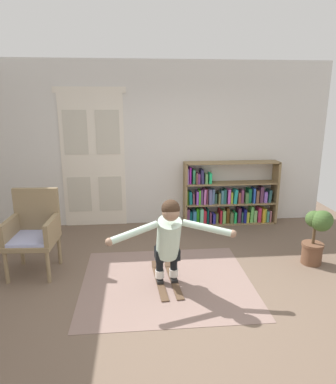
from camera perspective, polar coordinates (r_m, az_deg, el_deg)
ground_plane at (r=4.25m, az=1.97°, el=-16.80°), size 7.20×7.20×0.00m
back_wall at (r=6.25m, az=-0.93°, el=7.77°), size 6.00×0.10×2.90m
double_door at (r=6.25m, az=-12.24°, el=5.39°), size 1.22×0.05×2.45m
rug at (r=4.53m, az=-0.21°, el=-14.59°), size 2.12×1.87×0.01m
bookshelf at (r=6.44m, az=9.66°, el=-1.23°), size 1.72×0.30×1.16m
wicker_chair at (r=4.90m, az=-21.33°, el=-5.83°), size 0.63×0.63×1.10m
potted_plant at (r=5.18m, az=23.44°, el=-5.97°), size 0.40×0.40×0.81m
skis_pair at (r=4.55m, az=-0.28°, el=-14.19°), size 0.34×0.94×0.07m
person_skier at (r=4.09m, az=0.14°, el=-7.41°), size 1.47×0.62×1.10m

